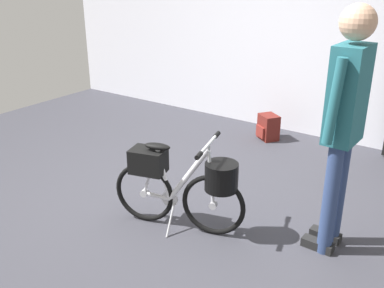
{
  "coord_description": "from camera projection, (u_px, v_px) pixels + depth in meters",
  "views": [
    {
      "loc": [
        2.19,
        -2.74,
        2.01
      ],
      "look_at": [
        0.12,
        0.23,
        0.55
      ],
      "focal_mm": 40.94,
      "sensor_mm": 36.0,
      "label": 1
    }
  ],
  "objects": [
    {
      "name": "ground_plane",
      "position": [
        167.0,
        205.0,
        4.0
      ],
      "size": [
        7.33,
        7.33,
        0.0
      ],
      "primitive_type": "plane",
      "color": "#38383F"
    },
    {
      "name": "back_wall",
      "position": [
        290.0,
        29.0,
        5.44
      ],
      "size": [
        7.33,
        0.1,
        2.6
      ],
      "primitive_type": "cube",
      "color": "silver",
      "rests_on": "ground_plane"
    },
    {
      "name": "folding_bike_foreground",
      "position": [
        183.0,
        182.0,
        3.49
      ],
      "size": [
        1.1,
        0.53,
        0.8
      ],
      "color": "black",
      "rests_on": "ground_plane"
    },
    {
      "name": "visitor_near_wall",
      "position": [
        345.0,
        117.0,
        3.01
      ],
      "size": [
        0.29,
        0.54,
        1.81
      ],
      "color": "navy",
      "rests_on": "ground_plane"
    },
    {
      "name": "backpack_on_floor",
      "position": [
        268.0,
        127.0,
        5.48
      ],
      "size": [
        0.31,
        0.3,
        0.32
      ],
      "color": "maroon",
      "rests_on": "ground_plane"
    }
  ]
}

